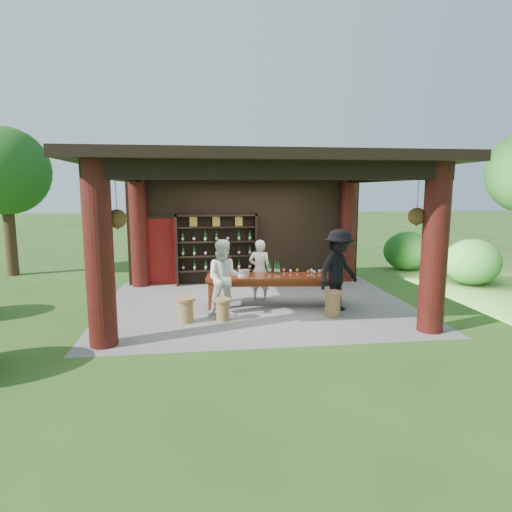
{
  "coord_description": "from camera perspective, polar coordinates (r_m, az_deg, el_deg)",
  "views": [
    {
      "loc": [
        -1.37,
        -10.13,
        2.78
      ],
      "look_at": [
        0.0,
        0.4,
        1.15
      ],
      "focal_mm": 30.0,
      "sensor_mm": 36.0,
      "label": 1
    }
  ],
  "objects": [
    {
      "name": "stool_near_left",
      "position": [
        9.31,
        -4.46,
        -7.06
      ],
      "size": [
        0.36,
        0.36,
        0.48
      ],
      "rotation": [
        0.0,
        0.0,
        0.27
      ],
      "color": "brown",
      "rests_on": "ground"
    },
    {
      "name": "wine_shelf",
      "position": [
        12.71,
        -5.26,
        0.89
      ],
      "size": [
        2.38,
        0.36,
        2.1
      ],
      "color": "black",
      "rests_on": "ground"
    },
    {
      "name": "guest_man",
      "position": [
        10.05,
        10.96,
        -1.91
      ],
      "size": [
        1.42,
        1.27,
        1.91
      ],
      "primitive_type": "imported",
      "rotation": [
        0.0,
        0.0,
        0.58
      ],
      "color": "black",
      "rests_on": "ground"
    },
    {
      "name": "shrubs",
      "position": [
        10.85,
        8.46,
        -3.23
      ],
      "size": [
        14.75,
        9.06,
        1.36
      ],
      "color": "#194C14",
      "rests_on": "ground"
    },
    {
      "name": "stool_near_right",
      "position": [
        9.73,
        10.19,
        -6.19
      ],
      "size": [
        0.43,
        0.43,
        0.57
      ],
      "rotation": [
        0.0,
        0.0,
        0.35
      ],
      "color": "brown",
      "rests_on": "ground"
    },
    {
      "name": "table_glasses",
      "position": [
        10.39,
        6.66,
        -2.17
      ],
      "size": [
        0.98,
        0.39,
        0.15
      ],
      "color": "silver",
      "rests_on": "tasting_table"
    },
    {
      "name": "guest_woman",
      "position": [
        9.5,
        -4.18,
        -2.97
      ],
      "size": [
        0.85,
        0.68,
        1.72
      ],
      "primitive_type": "imported",
      "rotation": [
        0.0,
        0.0,
        -0.03
      ],
      "color": "white",
      "rests_on": "ground"
    },
    {
      "name": "ground",
      "position": [
        10.59,
        0.28,
        -6.49
      ],
      "size": [
        90.0,
        90.0,
        0.0
      ],
      "primitive_type": "plane",
      "color": "#2D5119",
      "rests_on": "ground"
    },
    {
      "name": "host",
      "position": [
        10.93,
        0.5,
        -1.85
      ],
      "size": [
        0.64,
        0.5,
        1.55
      ],
      "primitive_type": "imported",
      "rotation": [
        0.0,
        0.0,
        2.88
      ],
      "color": "silver",
      "rests_on": "ground"
    },
    {
      "name": "stool_far_left",
      "position": [
        9.27,
        -9.33,
        -7.02
      ],
      "size": [
        0.4,
        0.4,
        0.53
      ],
      "rotation": [
        0.0,
        0.0,
        0.05
      ],
      "color": "brown",
      "rests_on": "ground"
    },
    {
      "name": "tasting_table",
      "position": [
        10.35,
        2.44,
        -3.25
      ],
      "size": [
        3.32,
        1.13,
        0.75
      ],
      "rotation": [
        0.0,
        0.0,
        -0.09
      ],
      "color": "#5A1A0C",
      "rests_on": "ground"
    },
    {
      "name": "napkin_basket",
      "position": [
        10.3,
        -1.62,
        -2.24
      ],
      "size": [
        0.28,
        0.2,
        0.14
      ],
      "primitive_type": "cube",
      "rotation": [
        0.0,
        0.0,
        -0.09
      ],
      "color": "#BF6672",
      "rests_on": "tasting_table"
    },
    {
      "name": "pavilion",
      "position": [
        10.66,
        -0.09,
        5.23
      ],
      "size": [
        7.5,
        6.0,
        3.6
      ],
      "color": "slate",
      "rests_on": "ground"
    },
    {
      "name": "table_bottles",
      "position": [
        10.6,
        2.49,
        -1.47
      ],
      "size": [
        0.28,
        0.21,
        0.31
      ],
      "color": "#194C1E",
      "rests_on": "tasting_table"
    },
    {
      "name": "trees",
      "position": [
        12.63,
        17.67,
        10.99
      ],
      "size": [
        20.03,
        11.41,
        4.8
      ],
      "color": "#3F2819",
      "rests_on": "ground"
    }
  ]
}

